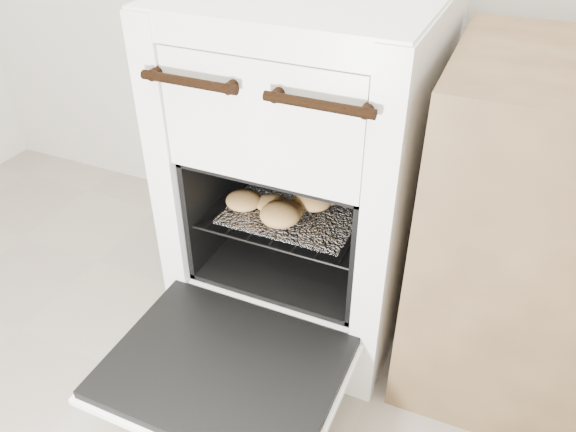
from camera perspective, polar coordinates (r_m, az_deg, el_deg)
name	(u,v)px	position (r m, az deg, el deg)	size (l,w,h in m)	color
stove	(310,173)	(1.51, 2.23, 4.38)	(0.59, 0.66, 0.91)	white
oven_door	(224,369)	(1.32, -6.48, -15.20)	(0.53, 0.42, 0.04)	black
oven_rack	(300,206)	(1.49, 1.23, 1.06)	(0.43, 0.42, 0.01)	black
foil_sheet	(297,208)	(1.48, 0.93, 0.86)	(0.34, 0.30, 0.01)	white
baked_rolls	(291,204)	(1.44, 0.33, 1.27)	(0.30, 0.25, 0.05)	#D9AB57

